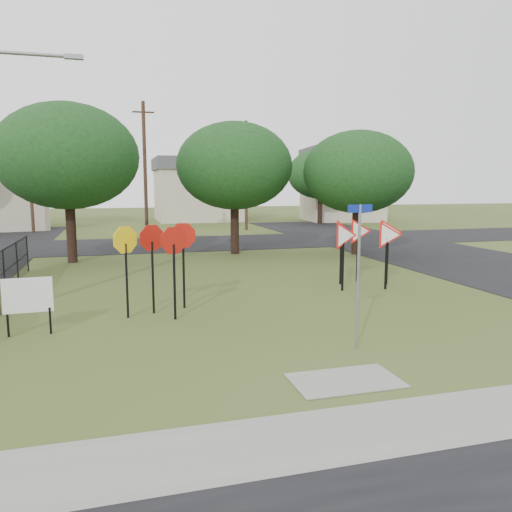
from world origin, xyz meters
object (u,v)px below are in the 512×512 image
(yield_sign_cluster, at_px, (364,236))
(street_name_sign, at_px, (358,268))
(info_board, at_px, (28,297))
(stop_sign_cluster, at_px, (159,248))

(yield_sign_cluster, bearing_deg, street_name_sign, -118.66)
(street_name_sign, xyz_separation_m, info_board, (-7.12, 3.01, -0.87))
(stop_sign_cluster, relative_size, info_board, 1.79)
(street_name_sign, bearing_deg, yield_sign_cluster, 61.34)
(stop_sign_cluster, bearing_deg, info_board, -160.27)
(info_board, bearing_deg, stop_sign_cluster, 19.73)
(street_name_sign, distance_m, info_board, 7.78)
(street_name_sign, relative_size, yield_sign_cluster, 1.02)
(yield_sign_cluster, bearing_deg, stop_sign_cluster, -164.27)
(stop_sign_cluster, height_order, yield_sign_cluster, stop_sign_cluster)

